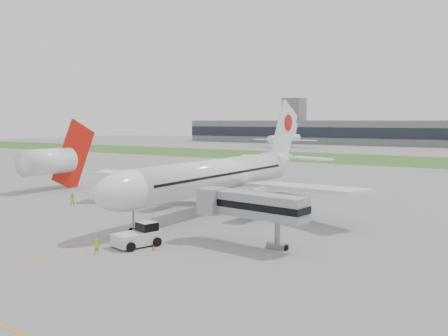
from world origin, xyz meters
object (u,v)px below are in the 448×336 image
Objects in this scene: pushback_tug at (140,235)px; jet_bridge at (249,205)px; ground_crew_near at (97,246)px; airliner at (221,174)px; neighbor_aircraft at (51,161)px.

jet_bridge is (10.09, 6.86, 3.32)m from pushback_tug.
ground_crew_near is (-1.55, -4.93, -0.35)m from pushback_tug.
pushback_tug is (4.10, -23.33, -4.48)m from airliner.
jet_bridge is at bearing -155.95° from ground_crew_near.
airliner is 4.05× the size of jet_bridge.
airliner reaches higher than neighbor_aircraft.
neighbor_aircraft is at bearing 167.77° from pushback_tug.
jet_bridge is 57.64m from neighbor_aircraft.
ground_crew_near is 52.48m from neighbor_aircraft.
ground_crew_near is at bearing -126.77° from jet_bridge.
ground_crew_near is at bearing -91.23° from pushback_tug.
pushback_tug is at bearing -128.78° from ground_crew_near.
airliner reaches higher than jet_bridge.
jet_bridge is (14.19, -16.47, -1.17)m from airliner.
neighbor_aircraft is at bearing 178.64° from airliner.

